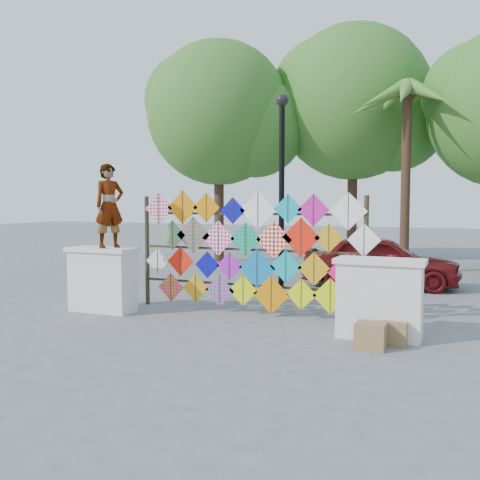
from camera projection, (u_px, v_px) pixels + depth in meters
The scene contains 12 objects.
ground at pixel (230, 321), 9.80m from camera, with size 80.00×80.00×0.00m, color gray.
parapet_left at pixel (103, 279), 10.63m from camera, with size 1.40×0.65×1.28m.
parapet_right at pixel (379, 298), 8.51m from camera, with size 1.40×0.65×1.28m.
kite_rack at pixel (252, 252), 10.33m from camera, with size 4.92×0.24×2.42m.
tree_west at pixel (222, 114), 19.43m from camera, with size 5.85×5.20×8.01m.
tree_mid at pixel (357, 104), 19.47m from camera, with size 6.30×5.60×8.61m.
palm_tree at pixel (407, 109), 15.93m from camera, with size 3.62×3.62×5.83m.
vendor_woman at pixel (109, 206), 10.45m from camera, with size 0.60×0.39×1.65m, color #99999E.
sedan at pixel (380, 261), 13.69m from camera, with size 1.58×3.92×1.34m, color maroon.
lamppost at pixel (282, 178), 11.33m from camera, with size 0.28×0.28×4.46m.
cardboard_box_near at pixel (371, 336), 7.93m from camera, with size 0.44×0.39×0.39m, color olive.
cardboard_box_far at pixel (393, 332), 8.19m from camera, with size 0.43×0.39×0.36m, color olive.
Camera 1 is at (3.97, -8.82, 2.17)m, focal length 40.00 mm.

